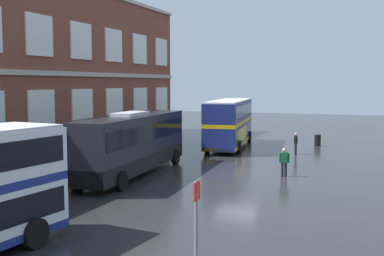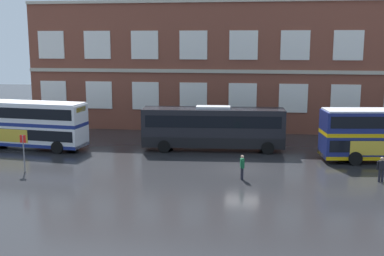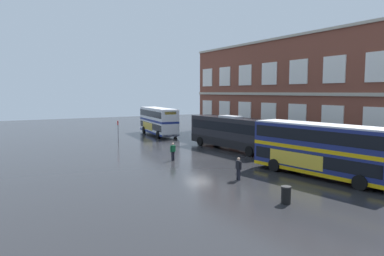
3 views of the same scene
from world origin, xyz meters
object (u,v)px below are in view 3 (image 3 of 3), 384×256
double_decker_near (158,121)px  waiting_passenger (239,168)px  touring_coach (230,132)px  station_litter_bin (286,195)px  second_passenger (173,151)px  bus_stand_flag (118,129)px  double_decker_middle (320,149)px

double_decker_near → waiting_passenger: 29.12m
touring_coach → station_litter_bin: (17.86, -8.90, -1.39)m
double_decker_near → second_passenger: (19.21, -7.18, -1.22)m
waiting_passenger → bus_stand_flag: 24.69m
double_decker_middle → second_passenger: bearing=-149.2°
double_decker_middle → touring_coach: 14.36m
waiting_passenger → double_decker_middle: bearing=69.7°
second_passenger → bus_stand_flag: bearing=-179.0°
double_decker_near → second_passenger: bearing=-20.5°
touring_coach → bus_stand_flag: size_ratio=4.50×
touring_coach → second_passenger: size_ratio=7.15×
double_decker_middle → waiting_passenger: bearing=-110.3°
bus_stand_flag → double_decker_near: bearing=116.6°
waiting_passenger → station_litter_bin: size_ratio=1.65×
double_decker_near → double_decker_middle: same height
waiting_passenger → bus_stand_flag: size_ratio=0.63×
double_decker_middle → bus_stand_flag: size_ratio=4.17×
double_decker_middle → waiting_passenger: double_decker_middle is taller
double_decker_near → waiting_passenger: double_decker_near is taller
touring_coach → waiting_passenger: size_ratio=7.15×
station_litter_bin → waiting_passenger: bearing=170.5°
second_passenger → bus_stand_flag: bus_stand_flag is taller
bus_stand_flag → double_decker_middle: bearing=14.7°
bus_stand_flag → second_passenger: bearing=1.0°
double_decker_middle → bus_stand_flag: 27.80m
touring_coach → bus_stand_flag: touring_coach is taller
touring_coach → second_passenger: (2.84, -8.69, -0.98)m
waiting_passenger → bus_stand_flag: bus_stand_flag is taller
touring_coach → waiting_passenger: (12.01, -7.91, -0.98)m
double_decker_middle → station_litter_bin: 8.05m
double_decker_near → double_decker_middle: (30.60, -0.39, 0.00)m
double_decker_middle → waiting_passenger: 6.53m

